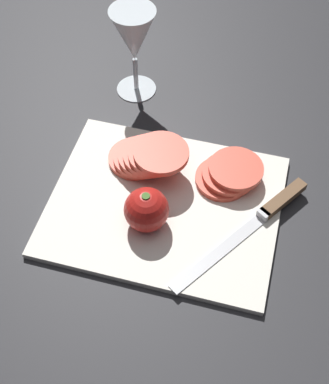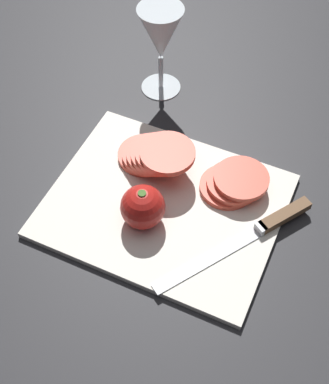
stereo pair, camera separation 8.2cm
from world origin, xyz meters
name	(u,v)px [view 1 (the left image)]	position (x,y,z in m)	size (l,w,h in m)	color
ground_plane	(212,203)	(0.00, 0.00, 0.00)	(3.00, 3.00, 0.00)	#28282B
cutting_board	(164,205)	(0.07, 0.03, 0.01)	(0.36, 0.29, 0.01)	silver
wine_glass	(134,39)	(0.19, -0.22, 0.12)	(0.08, 0.08, 0.17)	silver
whole_tomato	(146,210)	(0.09, 0.07, 0.05)	(0.07, 0.07, 0.07)	red
knife	(269,211)	(-0.09, 0.00, 0.02)	(0.17, 0.25, 0.01)	silver
tomato_slice_stack_near	(148,156)	(0.12, -0.04, 0.04)	(0.14, 0.11, 0.06)	#DB4C38
tomato_slice_stack_far	(229,174)	(-0.02, -0.05, 0.03)	(0.11, 0.10, 0.03)	#DB4C38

